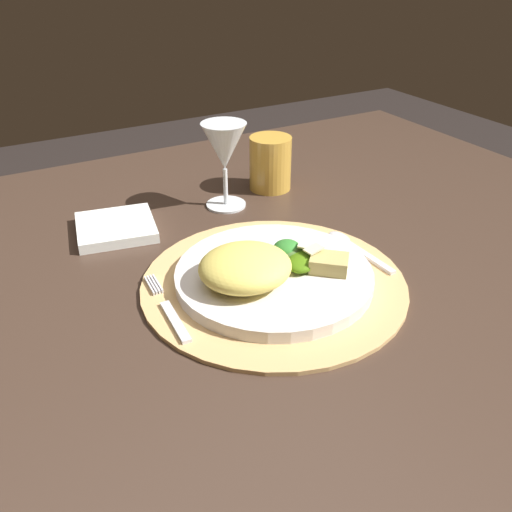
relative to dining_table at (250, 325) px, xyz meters
name	(u,v)px	position (x,y,z in m)	size (l,w,h in m)	color
dining_table	(250,325)	(0.00, 0.00, 0.00)	(1.41, 1.08, 0.72)	#3D2C22
placemat	(274,283)	(0.00, -0.07, 0.12)	(0.37, 0.37, 0.01)	tan
dinner_plate	(274,275)	(0.00, -0.07, 0.13)	(0.27, 0.27, 0.02)	silver
pasta_serving	(245,267)	(-0.05, -0.07, 0.16)	(0.12, 0.12, 0.04)	#E7D05D
salad_greens	(296,254)	(0.04, -0.06, 0.15)	(0.07, 0.09, 0.03)	#2F7C2B
bread_piece	(329,263)	(0.07, -0.10, 0.15)	(0.05, 0.04, 0.02)	tan
fork	(169,310)	(-0.15, -0.07, 0.13)	(0.02, 0.16, 0.00)	silver
spoon	(349,244)	(0.15, -0.04, 0.13)	(0.03, 0.14, 0.01)	silver
napkin	(116,227)	(-0.15, 0.19, 0.13)	(0.12, 0.12, 0.02)	white
wine_glass	(224,149)	(0.06, 0.19, 0.22)	(0.08, 0.08, 0.15)	silver
amber_tumbler	(270,163)	(0.17, 0.22, 0.17)	(0.08, 0.08, 0.10)	gold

